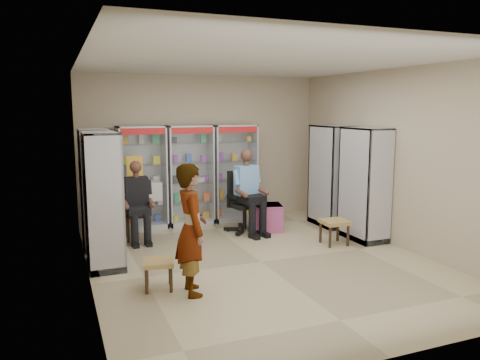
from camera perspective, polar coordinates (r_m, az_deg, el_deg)
name	(u,v)px	position (r m, az deg, el deg)	size (l,w,h in m)	color
floor	(261,262)	(7.29, 2.57, -9.95)	(6.00, 6.00, 0.00)	tan
room_shell	(262,133)	(6.91, 2.68, 5.69)	(5.02, 6.02, 3.01)	tan
cabinet_back_left	(142,178)	(9.25, -11.81, 0.26)	(0.90, 0.50, 2.00)	#AEB2B6
cabinet_back_mid	(190,175)	(9.46, -6.13, 0.58)	(0.90, 0.50, 2.00)	#A7AAAE
cabinet_back_right	(234,173)	(9.75, -0.75, 0.88)	(0.90, 0.50, 2.00)	#A0A2A7
cabinet_right_far	(331,176)	(9.48, 10.98, 0.49)	(0.50, 0.90, 2.00)	#BABEC2
cabinet_right_near	(364,184)	(8.58, 14.93, -0.50)	(0.50, 0.90, 2.00)	#ADB0B5
cabinet_left_far	(97,188)	(8.22, -17.07, -0.99)	(0.50, 0.90, 2.00)	#B2B3B9
cabinet_left_near	(103,200)	(7.14, -16.34, -2.39)	(0.50, 0.90, 2.00)	#B3B4BA
wooden_chair	(137,213)	(8.60, -12.50, -4.00)	(0.42, 0.42, 0.94)	black
seated_customer	(137,203)	(8.51, -12.49, -2.75)	(0.44, 0.60, 1.34)	black
office_chair	(245,202)	(8.87, 0.57, -2.66)	(0.63, 0.63, 1.16)	black
seated_shopkeeper	(246,194)	(8.79, 0.69, -1.71)	(0.49, 0.68, 1.48)	#76A6EA
pink_trunk	(267,217)	(9.04, 3.33, -4.58)	(0.53, 0.51, 0.51)	#9E3F6C
tea_glass	(265,202)	(9.00, 3.10, -2.64)	(0.07, 0.07, 0.10)	#5D1408
woven_stool_a	(334,232)	(8.29, 11.40, -6.25)	(0.43, 0.43, 0.43)	#A88147
woven_stool_b	(159,275)	(6.30, -9.89, -11.28)	(0.38, 0.38, 0.38)	#AA8647
standing_man	(191,229)	(5.92, -5.96, -6.02)	(0.61, 0.40, 1.67)	gray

